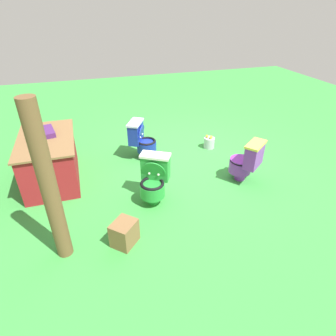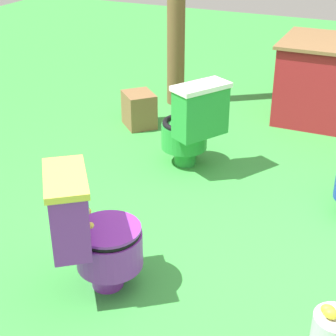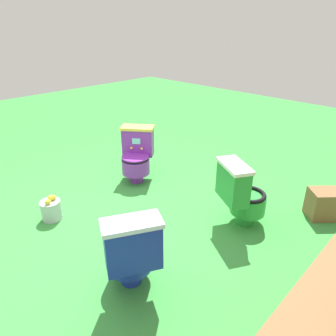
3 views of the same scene
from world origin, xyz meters
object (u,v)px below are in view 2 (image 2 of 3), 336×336
at_px(wooden_post, 176,9).
at_px(small_crate, 139,110).
at_px(lemon_bucket, 334,334).
at_px(toilet_purple, 91,232).
at_px(toilet_green, 192,124).

distance_m(wooden_post, small_crate, 1.08).
relative_size(wooden_post, lemon_bucket, 7.00).
height_order(wooden_post, lemon_bucket, wooden_post).
bearing_deg(wooden_post, lemon_bucket, -53.77).
xyz_separation_m(toilet_purple, toilet_green, (-0.07, 1.59, 0.00)).
xyz_separation_m(small_crate, lemon_bucket, (2.14, -2.11, -0.05)).
height_order(toilet_green, small_crate, toilet_green).
xyz_separation_m(toilet_purple, wooden_post, (-0.78, 2.89, 0.60)).
bearing_deg(toilet_green, toilet_purple, -147.24).
bearing_deg(toilet_purple, wooden_post, 157.85).
relative_size(wooden_post, small_crate, 5.93).
height_order(toilet_purple, small_crate, toilet_purple).
relative_size(toilet_purple, toilet_green, 1.00).
bearing_deg(small_crate, lemon_bucket, -44.73).
relative_size(small_crate, lemon_bucket, 1.18).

